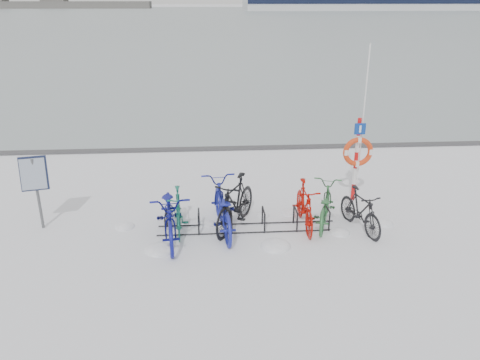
# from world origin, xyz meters

# --- Properties ---
(ground) EXTENTS (900.00, 900.00, 0.00)m
(ground) POSITION_xyz_m (0.00, 0.00, 0.00)
(ground) COLOR white
(ground) RESTS_ON ground
(ice_sheet) EXTENTS (400.00, 298.00, 0.02)m
(ice_sheet) POSITION_xyz_m (0.00, 155.00, 0.01)
(ice_sheet) COLOR #919EA4
(ice_sheet) RESTS_ON ground
(quay_edge) EXTENTS (400.00, 0.25, 0.10)m
(quay_edge) POSITION_xyz_m (0.00, 5.90, 0.05)
(quay_edge) COLOR #3F3F42
(quay_edge) RESTS_ON ground
(bike_rack) EXTENTS (4.00, 0.48, 0.46)m
(bike_rack) POSITION_xyz_m (0.00, 0.00, 0.18)
(bike_rack) COLOR black
(bike_rack) RESTS_ON ground
(info_board) EXTENTS (0.59, 0.33, 1.69)m
(info_board) POSITION_xyz_m (-4.59, 0.35, 1.22)
(info_board) COLOR #595B5E
(info_board) RESTS_ON ground
(lifebuoy_station) EXTENTS (0.75, 0.22, 3.87)m
(lifebuoy_station) POSITION_xyz_m (2.84, 1.40, 1.30)
(lifebuoy_station) COLOR red
(lifebuoy_station) RESTS_ON ground
(bike_0) EXTENTS (1.02, 2.33, 1.18)m
(bike_0) POSITION_xyz_m (-1.67, -0.28, 0.59)
(bike_0) COLOR navy
(bike_0) RESTS_ON ground
(bike_1) EXTENTS (0.55, 1.63, 0.96)m
(bike_1) POSITION_xyz_m (-1.53, 0.10, 0.48)
(bike_1) COLOR #146451
(bike_1) RESTS_ON ground
(bike_2) EXTENTS (1.00, 2.26, 1.15)m
(bike_2) POSITION_xyz_m (-0.56, 0.02, 0.57)
(bike_2) COLOR #1A2295
(bike_2) RESTS_ON ground
(bike_3) EXTENTS (1.41, 2.04, 1.20)m
(bike_3) POSITION_xyz_m (-0.26, 0.16, 0.60)
(bike_3) COLOR black
(bike_3) RESTS_ON ground
(bike_4) EXTENTS (0.51, 1.77, 1.06)m
(bike_4) POSITION_xyz_m (1.29, 0.07, 0.53)
(bike_4) COLOR #A90D05
(bike_4) RESTS_ON ground
(bike_5) EXTENTS (1.19, 1.92, 0.95)m
(bike_5) POSITION_xyz_m (1.78, 0.20, 0.48)
(bike_5) COLOR #2E6B39
(bike_5) RESTS_ON ground
(bike_6) EXTENTS (0.86, 1.68, 0.97)m
(bike_6) POSITION_xyz_m (2.49, -0.18, 0.49)
(bike_6) COLOR black
(bike_6) RESTS_ON ground
(snow_drifts) EXTENTS (6.34, 2.11, 0.22)m
(snow_drifts) POSITION_xyz_m (0.05, -0.31, 0.00)
(snow_drifts) COLOR white
(snow_drifts) RESTS_ON ground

